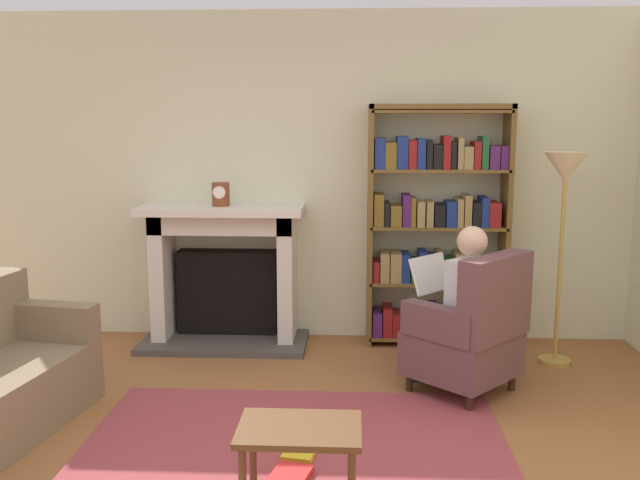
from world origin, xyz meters
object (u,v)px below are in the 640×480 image
object	(u,v)px
mantel_clock	(221,194)
seated_reader	(457,301)
fireplace	(225,270)
armchair_reading	(471,332)
bookshelf	(436,228)
side_table	(300,441)
floor_lamp	(565,186)

from	to	relation	value
mantel_clock	seated_reader	size ratio (longest dim) A/B	0.16
fireplace	armchair_reading	distance (m)	2.13
mantel_clock	bookshelf	size ratio (longest dim) A/B	0.10
mantel_clock	bookshelf	distance (m)	1.75
bookshelf	armchair_reading	world-z (taller)	bookshelf
side_table	fireplace	bearing A→B (deg)	107.55
mantel_clock	side_table	bearing A→B (deg)	-71.73
mantel_clock	fireplace	bearing A→B (deg)	88.04
floor_lamp	side_table	bearing A→B (deg)	-128.82
fireplace	side_table	distance (m)	2.74
fireplace	bookshelf	size ratio (longest dim) A/B	0.69
seated_reader	bookshelf	bearing A→B (deg)	-134.88
fireplace	bookshelf	bearing A→B (deg)	1.20
seated_reader	side_table	size ratio (longest dim) A/B	2.04
fireplace	side_table	xyz separation A→B (m)	(0.82, -2.60, -0.22)
fireplace	seated_reader	bearing A→B (deg)	-28.78
bookshelf	armchair_reading	bearing A→B (deg)	-83.19
side_table	floor_lamp	world-z (taller)	floor_lamp
seated_reader	floor_lamp	distance (m)	1.24
fireplace	floor_lamp	size ratio (longest dim) A/B	0.84
fireplace	side_table	size ratio (longest dim) A/B	2.41
bookshelf	armchair_reading	distance (m)	1.21
fireplace	mantel_clock	size ratio (longest dim) A/B	7.23
bookshelf	side_table	bearing A→B (deg)	-108.69
bookshelf	side_table	world-z (taller)	bookshelf
seated_reader	floor_lamp	bearing A→B (deg)	166.70
mantel_clock	seated_reader	distance (m)	2.06
bookshelf	seated_reader	bearing A→B (deg)	-87.55
side_table	floor_lamp	xyz separation A→B (m)	(1.77, 2.20, 0.97)
seated_reader	floor_lamp	xyz separation A→B (m)	(0.83, 0.56, 0.73)
fireplace	floor_lamp	xyz separation A→B (m)	(2.59, -0.40, 0.74)
side_table	floor_lamp	distance (m)	2.98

